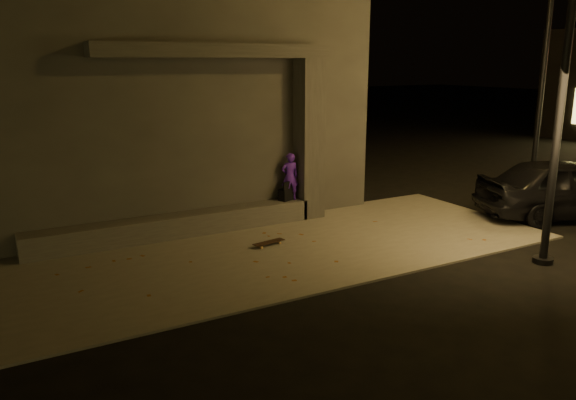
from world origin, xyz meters
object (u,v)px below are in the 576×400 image
street_lamp_0 (567,47)px  skateboarder (290,177)px  car_a (569,188)px  column (309,140)px  backpack (286,194)px  skateboard (269,242)px

street_lamp_0 → skateboarder: bearing=119.4°
skateboarder → car_a: skateboarder is taller
column → skateboarder: (-0.50, 0.00, -0.81)m
backpack → skateboarder: bearing=-19.0°
skateboard → car_a: size_ratio=0.17×
column → car_a: 6.15m
skateboard → street_lamp_0: size_ratio=0.10×
car_a → skateboarder: bearing=84.4°
skateboard → car_a: car_a is taller
street_lamp_0 → car_a: size_ratio=1.60×
skateboard → car_a: 7.26m
skateboard → street_lamp_0: bearing=-48.9°
skateboarder → car_a: size_ratio=0.26×
street_lamp_0 → car_a: (3.12, 1.73, -3.09)m
backpack → street_lamp_0: street_lamp_0 is taller
skateboarder → column: bearing=-168.4°
column → skateboarder: 0.95m
column → car_a: bearing=-29.5°
skateboarder → street_lamp_0: street_lamp_0 is taller
street_lamp_0 → column: bearing=114.5°
column → skateboarder: column is taller
backpack → car_a: (5.87, -2.97, 0.06)m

